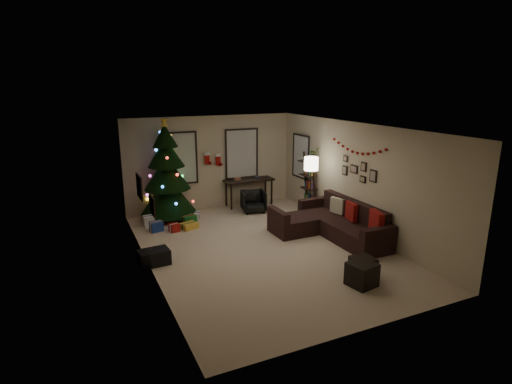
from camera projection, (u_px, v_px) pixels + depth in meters
floor at (263, 248)px, 9.25m from camera, size 7.00×7.00×0.00m
ceiling at (264, 127)px, 8.56m from camera, size 7.00×7.00×0.00m
wall_back at (211, 163)px, 11.97m from camera, size 5.00×0.00×5.00m
wall_front at (371, 246)px, 5.83m from camera, size 5.00×0.00×5.00m
wall_left at (146, 204)px, 7.89m from camera, size 0.00×7.00×7.00m
wall_right at (357, 179)px, 9.92m from camera, size 0.00×7.00×7.00m
window_back_left at (179, 158)px, 11.51m from camera, size 1.05×0.06×1.50m
window_back_right at (242, 154)px, 12.28m from camera, size 1.05×0.06×1.50m
window_right_wall at (301, 156)px, 12.10m from camera, size 0.06×0.90×1.30m
christmas_tree at (167, 177)px, 11.04m from camera, size 1.50×1.50×2.80m
presents at (175, 222)px, 10.63m from camera, size 1.50×1.01×0.28m
sofa at (331, 225)px, 9.94m from camera, size 1.87×2.72×0.87m
pillow_red_a at (376, 222)px, 9.00m from camera, size 0.27×0.51×0.50m
pillow_red_b at (351, 211)px, 9.77m from camera, size 0.20×0.44×0.43m
pillow_cream at (338, 206)px, 10.26m from camera, size 0.21×0.41×0.39m
ottoman_near at (362, 274)px, 7.49m from camera, size 0.53×0.53×0.44m
ottoman_far at (363, 267)px, 7.84m from camera, size 0.43×0.43×0.39m
desk at (249, 182)px, 12.33m from camera, size 1.49×0.53×0.80m
desk_chair at (253, 201)px, 11.80m from camera, size 0.70×0.67×0.61m
bookshelf at (309, 184)px, 11.54m from camera, size 0.30×0.51×1.74m
potted_plant at (314, 152)px, 11.13m from camera, size 0.49×0.46×0.44m
floor_lamp at (311, 168)px, 10.70m from camera, size 0.37×0.37×1.74m
art_map at (139, 187)px, 8.59m from camera, size 0.04×0.60×0.50m
art_abstract at (152, 206)px, 7.43m from camera, size 0.04×0.45×0.35m
gallery at (359, 171)px, 9.79m from camera, size 0.03×1.25×0.54m
garland at (358, 148)px, 9.68m from camera, size 0.08×1.90×0.30m
stocking_left at (207, 158)px, 11.80m from camera, size 0.20×0.05×0.36m
stocking_right at (218, 160)px, 11.94m from camera, size 0.20×0.05×0.36m
storage_bin at (154, 257)px, 8.39m from camera, size 0.65×0.46×0.31m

